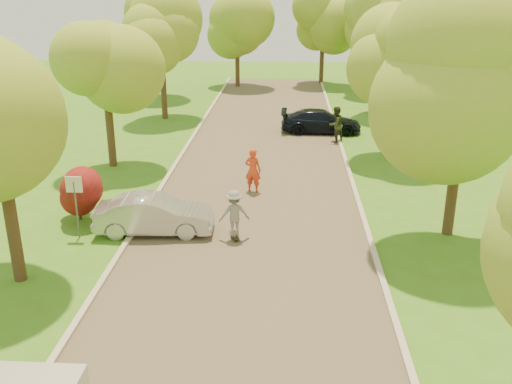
% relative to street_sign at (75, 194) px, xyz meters
% --- Properties ---
extents(ground, '(100.00, 100.00, 0.00)m').
position_rel_street_sign_xyz_m(ground, '(5.80, -4.00, -1.56)').
color(ground, '#3F6F1A').
rests_on(ground, ground).
extents(road, '(8.00, 60.00, 0.01)m').
position_rel_street_sign_xyz_m(road, '(5.80, 4.00, -1.56)').
color(road, '#4C4438').
rests_on(road, ground).
extents(curb_left, '(0.18, 60.00, 0.12)m').
position_rel_street_sign_xyz_m(curb_left, '(1.75, 4.00, -1.50)').
color(curb_left, '#B2AD9E').
rests_on(curb_left, ground).
extents(curb_right, '(0.18, 60.00, 0.12)m').
position_rel_street_sign_xyz_m(curb_right, '(9.85, 4.00, -1.50)').
color(curb_right, '#B2AD9E').
rests_on(curb_right, ground).
extents(street_sign, '(0.55, 0.06, 2.17)m').
position_rel_street_sign_xyz_m(street_sign, '(0.00, 0.00, 0.00)').
color(street_sign, '#59595E').
rests_on(street_sign, ground).
extents(red_shrub, '(1.70, 1.70, 1.95)m').
position_rel_street_sign_xyz_m(red_shrub, '(-0.50, 1.50, -0.47)').
color(red_shrub, '#382619').
rests_on(red_shrub, ground).
extents(tree_l_mida, '(4.71, 4.60, 7.39)m').
position_rel_street_sign_xyz_m(tree_l_mida, '(-0.50, -3.00, 3.61)').
color(tree_l_mida, '#382619').
rests_on(tree_l_mida, ground).
extents(tree_l_midb, '(4.30, 4.20, 6.62)m').
position_rel_street_sign_xyz_m(tree_l_midb, '(-1.01, 8.00, 3.02)').
color(tree_l_midb, '#382619').
rests_on(tree_l_midb, ground).
extents(tree_l_far, '(4.92, 4.80, 7.79)m').
position_rel_street_sign_xyz_m(tree_l_far, '(-0.59, 18.00, 3.90)').
color(tree_l_far, '#382619').
rests_on(tree_l_far, ground).
extents(tree_r_mida, '(5.13, 5.00, 7.95)m').
position_rel_street_sign_xyz_m(tree_r_mida, '(12.82, 1.00, 3.97)').
color(tree_r_mida, '#382619').
rests_on(tree_r_mida, ground).
extents(tree_r_midb, '(4.51, 4.40, 7.01)m').
position_rel_street_sign_xyz_m(tree_r_midb, '(12.40, 10.00, 3.32)').
color(tree_r_midb, '#382619').
rests_on(tree_r_midb, ground).
extents(tree_r_far, '(5.33, 5.20, 8.34)m').
position_rel_street_sign_xyz_m(tree_r_far, '(13.03, 20.00, 4.27)').
color(tree_r_far, '#382619').
rests_on(tree_r_far, ground).
extents(tree_bg_a, '(5.12, 5.00, 7.72)m').
position_rel_street_sign_xyz_m(tree_bg_a, '(-2.98, 26.00, 3.75)').
color(tree_bg_a, '#382619').
rests_on(tree_bg_a, ground).
extents(tree_bg_b, '(5.12, 5.00, 7.95)m').
position_rel_street_sign_xyz_m(tree_bg_b, '(14.02, 28.00, 3.97)').
color(tree_bg_b, '#382619').
rests_on(tree_bg_b, ground).
extents(tree_bg_c, '(4.92, 4.80, 7.33)m').
position_rel_street_sign_xyz_m(tree_bg_c, '(3.01, 30.00, 3.46)').
color(tree_bg_c, '#382619').
rests_on(tree_bg_c, ground).
extents(tree_bg_d, '(5.12, 5.00, 7.72)m').
position_rel_street_sign_xyz_m(tree_bg_d, '(10.02, 32.00, 3.75)').
color(tree_bg_d, '#382619').
rests_on(tree_bg_d, ground).
extents(silver_sedan, '(4.12, 1.64, 1.33)m').
position_rel_street_sign_xyz_m(silver_sedan, '(2.50, 0.50, -0.90)').
color(silver_sedan, '#A8A7AC').
rests_on(silver_sedan, ground).
extents(dark_sedan, '(4.59, 1.92, 1.33)m').
position_rel_street_sign_xyz_m(dark_sedan, '(8.93, 14.90, -0.90)').
color(dark_sedan, black).
rests_on(dark_sedan, ground).
extents(longboard, '(0.43, 0.86, 0.10)m').
position_rel_street_sign_xyz_m(longboard, '(5.29, 0.21, -1.47)').
color(longboard, black).
rests_on(longboard, ground).
extents(skateboarder, '(1.16, 0.84, 1.62)m').
position_rel_street_sign_xyz_m(skateboarder, '(5.29, 0.21, -0.65)').
color(skateboarder, gray).
rests_on(skateboarder, longboard).
extents(person_striped, '(0.77, 0.60, 1.86)m').
position_rel_street_sign_xyz_m(person_striped, '(5.63, 4.79, -0.63)').
color(person_striped, red).
rests_on(person_striped, ground).
extents(person_olive, '(1.19, 1.19, 1.95)m').
position_rel_street_sign_xyz_m(person_olive, '(9.60, 12.85, -0.59)').
color(person_olive, '#282F1C').
rests_on(person_olive, ground).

